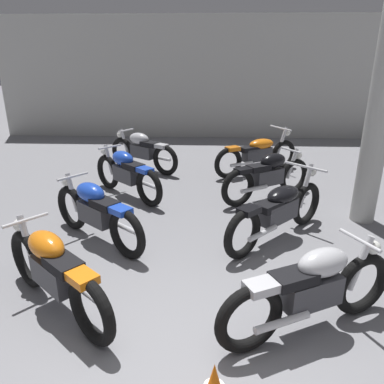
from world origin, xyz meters
The scene contains 10 objects.
back_wall centered at (0.00, 9.68, 1.80)m, with size 12.52×0.24×3.60m, color #B2B2AD.
support_pillar centered at (2.70, 3.37, 1.60)m, with size 0.36×0.36×3.20m, color #B2B2AD.
motorcycle_left_row_0 centered at (-1.28, 0.95, 0.46)m, with size 1.56×1.37×0.88m.
motorcycle_left_row_1 centered at (-1.29, 2.45, 0.46)m, with size 1.59×1.33×0.88m.
motorcycle_left_row_2 centered at (-1.25, 4.23, 0.46)m, with size 1.51×1.43×0.88m.
motorcycle_left_row_3 centered at (-1.24, 5.92, 0.46)m, with size 1.71×1.17×0.88m.
motorcycle_right_row_0 centered at (1.21, 0.76, 0.46)m, with size 1.82×0.96×0.88m.
motorcycle_right_row_1 centered at (1.22, 2.64, 0.45)m, with size 1.60×1.62×0.97m.
motorcycle_right_row_2 centered at (1.31, 4.19, 0.46)m, with size 1.72×1.15×0.88m.
motorcycle_right_row_3 centered at (1.31, 5.78, 0.45)m, with size 1.92×1.21×0.97m.
Camera 1 is at (0.24, -2.16, 2.47)m, focal length 34.73 mm.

